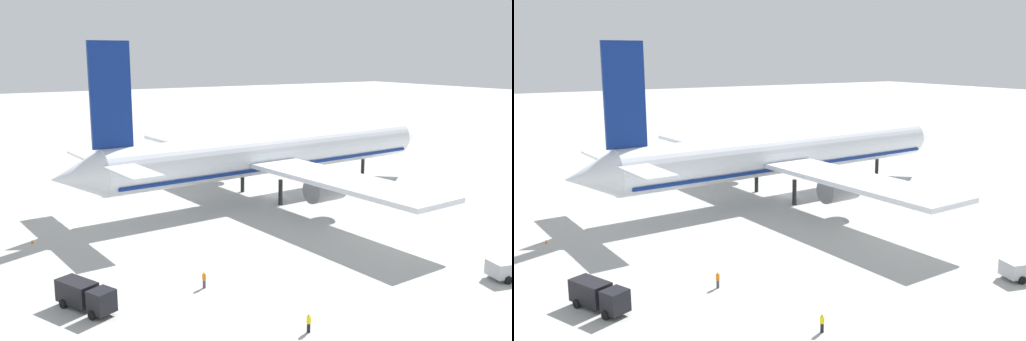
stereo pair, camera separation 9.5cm
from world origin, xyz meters
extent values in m
plane|color=#B2B2AD|center=(0.00, 0.00, 0.00)|extent=(600.00, 600.00, 0.00)
cylinder|color=silver|center=(0.00, 0.00, 7.74)|extent=(62.59, 12.05, 7.03)
cone|color=silver|center=(33.82, 2.75, 7.74)|extent=(6.16, 7.32, 6.89)
cone|color=silver|center=(-34.52, -2.80, 7.74)|extent=(7.55, 7.23, 6.68)
cube|color=navy|center=(-29.02, -2.36, 18.72)|extent=(6.02, 0.98, 14.93)
cube|color=silver|center=(-30.08, 4.47, 9.14)|extent=(5.33, 12.00, 0.36)
cube|color=silver|center=(-28.96, -9.27, 9.14)|extent=(5.33, 12.00, 0.36)
cube|color=silver|center=(-4.72, 19.73, 6.68)|extent=(11.65, 33.69, 0.70)
cylinder|color=slate|center=(-3.33, 14.87, 4.52)|extent=(5.76, 4.06, 3.63)
cube|color=silver|center=(-1.48, -20.24, 6.68)|extent=(11.65, 33.69, 0.70)
cylinder|color=slate|center=(-0.88, -15.21, 4.41)|extent=(5.97, 4.30, 3.85)
cylinder|color=black|center=(21.71, 1.76, 2.11)|extent=(0.70, 0.70, 4.22)
cylinder|color=black|center=(-3.55, 5.25, 2.11)|extent=(0.70, 0.70, 4.22)
cylinder|color=black|center=(-2.65, -5.75, 2.11)|extent=(0.70, 0.70, 4.22)
cube|color=navy|center=(0.00, 0.00, 5.80)|extent=(60.08, 11.49, 0.50)
cube|color=#B2B2B7|center=(1.39, -44.84, 1.30)|extent=(4.49, 3.37, 1.70)
cylinder|color=black|center=(0.87, -43.43, 0.45)|extent=(0.95, 0.50, 0.90)
cylinder|color=black|center=(0.28, -45.85, 0.45)|extent=(0.95, 0.50, 0.90)
cube|color=black|center=(-39.49, -30.82, 1.54)|extent=(2.76, 2.71, 2.19)
cube|color=black|center=(-40.95, -27.46, 1.56)|extent=(3.62, 4.70, 2.22)
cube|color=black|center=(-39.21, -31.47, 2.09)|extent=(1.67, 0.78, 0.96)
cylinder|color=black|center=(-38.60, -30.21, 0.45)|extent=(0.63, 0.95, 0.90)
cylinder|color=black|center=(-40.55, -31.05, 0.45)|extent=(0.63, 0.95, 0.90)
cylinder|color=black|center=(-40.32, -26.22, 0.45)|extent=(0.63, 0.95, 0.90)
cylinder|color=black|center=(-42.27, -27.07, 0.45)|extent=(0.63, 0.95, 0.90)
cube|color=#595B60|center=(-8.99, 54.18, 0.28)|extent=(2.33, 2.70, 0.15)
cylinder|color=#333338|center=(-8.31, 52.90, 0.28)|extent=(0.35, 0.57, 0.08)
cube|color=silver|center=(-8.99, 54.18, 0.94)|extent=(2.03, 2.31, 1.18)
cylinder|color=black|center=(-7.96, 53.74, 0.20)|extent=(0.29, 0.41, 0.40)
cylinder|color=black|center=(-9.20, 53.08, 0.20)|extent=(0.29, 0.41, 0.40)
cylinder|color=black|center=(-8.79, 55.29, 0.20)|extent=(0.29, 0.41, 0.40)
cylinder|color=black|center=(-10.03, 54.63, 0.20)|extent=(0.29, 0.41, 0.40)
cylinder|color=black|center=(-24.61, -43.46, 0.43)|extent=(0.45, 0.45, 0.87)
cylinder|color=yellow|center=(-24.61, -43.46, 1.19)|extent=(0.57, 0.57, 0.65)
sphere|color=beige|center=(-24.61, -43.46, 1.64)|extent=(0.24, 0.24, 0.24)
cylinder|color=#3F3F47|center=(-28.29, -29.80, 0.44)|extent=(0.40, 0.40, 0.89)
cylinder|color=orange|center=(-28.29, -29.80, 1.22)|extent=(0.50, 0.50, 0.67)
sphere|color=beige|center=(-28.29, -29.80, 1.67)|extent=(0.24, 0.24, 0.24)
cone|color=orange|center=(14.59, 42.69, 0.28)|extent=(0.36, 0.36, 0.55)
cone|color=orange|center=(-41.29, -5.18, 0.28)|extent=(0.36, 0.36, 0.55)
camera|label=1|loc=(-52.85, -81.14, 24.47)|focal=39.91mm
camera|label=2|loc=(-52.77, -81.19, 24.47)|focal=39.91mm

